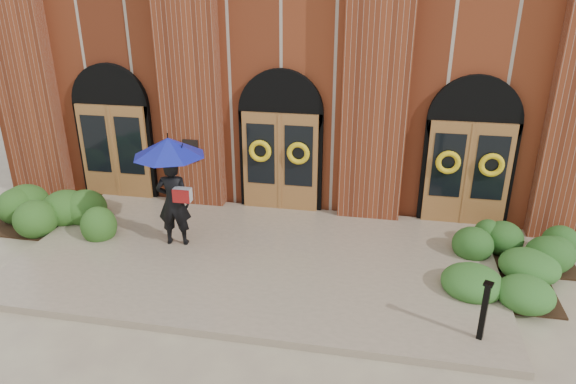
% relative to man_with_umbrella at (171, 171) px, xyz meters
% --- Properties ---
extents(ground, '(90.00, 90.00, 0.00)m').
position_rel_man_with_umbrella_xyz_m(ground, '(1.88, -0.38, -1.87)').
color(ground, tan).
rests_on(ground, ground).
extents(landing, '(10.00, 5.30, 0.15)m').
position_rel_man_with_umbrella_xyz_m(landing, '(1.88, -0.23, -1.79)').
color(landing, gray).
rests_on(landing, ground).
extents(church_building, '(16.20, 12.53, 7.00)m').
position_rel_man_with_umbrella_xyz_m(church_building, '(1.88, 8.40, 1.64)').
color(church_building, maroon).
rests_on(church_building, ground).
extents(man_with_umbrella, '(1.75, 1.75, 2.45)m').
position_rel_man_with_umbrella_xyz_m(man_with_umbrella, '(0.00, 0.00, 0.00)').
color(man_with_umbrella, black).
rests_on(man_with_umbrella, landing).
extents(metal_post, '(0.19, 0.19, 1.06)m').
position_rel_man_with_umbrella_xyz_m(metal_post, '(6.18, -2.19, -1.16)').
color(metal_post, black).
rests_on(metal_post, landing).
extents(hedge_wall_left, '(3.22, 1.29, 0.83)m').
position_rel_man_with_umbrella_xyz_m(hedge_wall_left, '(-3.32, 0.46, -1.45)').
color(hedge_wall_left, '#29511B').
rests_on(hedge_wall_left, ground).
extents(hedge_wall_right, '(2.70, 1.08, 0.69)m').
position_rel_man_with_umbrella_xyz_m(hedge_wall_right, '(7.08, 0.88, -1.52)').
color(hedge_wall_right, '#244D1B').
rests_on(hedge_wall_right, ground).
extents(hedge_front_right, '(1.60, 1.37, 0.57)m').
position_rel_man_with_umbrella_xyz_m(hedge_front_right, '(6.98, -0.38, -1.58)').
color(hedge_front_right, '#2A581F').
rests_on(hedge_front_right, ground).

